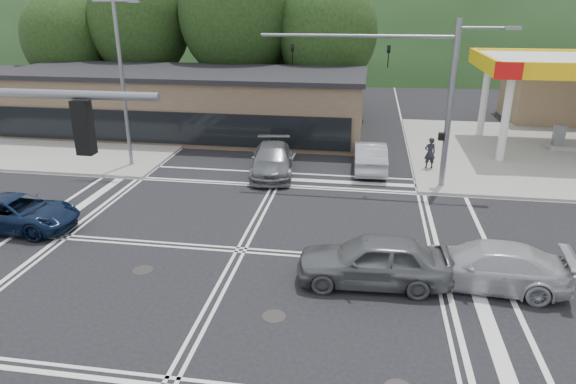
# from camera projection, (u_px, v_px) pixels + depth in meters

# --- Properties ---
(ground) EXTENTS (120.00, 120.00, 0.00)m
(ground) POSITION_uv_depth(u_px,v_px,m) (241.00, 250.00, 19.17)
(ground) COLOR black
(ground) RESTS_ON ground
(sidewalk_ne) EXTENTS (16.00, 16.00, 0.15)m
(sidewalk_ne) POSITION_uv_depth(u_px,v_px,m) (544.00, 154.00, 30.81)
(sidewalk_ne) COLOR gray
(sidewalk_ne) RESTS_ON ground
(sidewalk_nw) EXTENTS (16.00, 16.00, 0.15)m
(sidewalk_nw) POSITION_uv_depth(u_px,v_px,m) (81.00, 134.00, 35.19)
(sidewalk_nw) COLOR gray
(sidewalk_nw) RESTS_ON ground
(commercial_row) EXTENTS (24.00, 8.00, 4.00)m
(commercial_row) POSITION_uv_depth(u_px,v_px,m) (186.00, 104.00, 35.34)
(commercial_row) COLOR brown
(commercial_row) RESTS_ON ground
(hill_north) EXTENTS (252.00, 126.00, 140.00)m
(hill_north) POSITION_uv_depth(u_px,v_px,m) (349.00, 46.00, 102.33)
(hill_north) COLOR #1C3317
(hill_north) RESTS_ON ground
(tree_n_a) EXTENTS (8.00, 8.00, 11.75)m
(tree_n_a) POSITION_uv_depth(u_px,v_px,m) (140.00, 21.00, 40.87)
(tree_n_a) COLOR #382619
(tree_n_a) RESTS_ON ground
(tree_n_b) EXTENTS (9.00, 9.00, 12.98)m
(tree_n_b) POSITION_uv_depth(u_px,v_px,m) (237.00, 13.00, 39.47)
(tree_n_b) COLOR #382619
(tree_n_b) RESTS_ON ground
(tree_n_c) EXTENTS (7.60, 7.60, 10.87)m
(tree_n_c) POSITION_uv_depth(u_px,v_px,m) (327.00, 31.00, 38.90)
(tree_n_c) COLOR #382619
(tree_n_c) RESTS_ON ground
(tree_n_d) EXTENTS (6.80, 6.80, 9.76)m
(tree_n_d) POSITION_uv_depth(u_px,v_px,m) (66.00, 38.00, 41.28)
(tree_n_d) COLOR #382619
(tree_n_d) RESTS_ON ground
(tree_n_e) EXTENTS (8.40, 8.40, 11.98)m
(tree_n_e) POSITION_uv_depth(u_px,v_px,m) (296.00, 20.00, 42.81)
(tree_n_e) COLOR #382619
(tree_n_e) RESTS_ON ground
(streetlight_nw) EXTENTS (2.50, 0.25, 9.00)m
(streetlight_nw) POSITION_uv_depth(u_px,v_px,m) (123.00, 75.00, 26.93)
(streetlight_nw) COLOR slate
(streetlight_nw) RESTS_ON ground
(signal_mast_ne) EXTENTS (11.65, 0.30, 8.00)m
(signal_mast_ne) POSITION_uv_depth(u_px,v_px,m) (424.00, 84.00, 23.94)
(signal_mast_ne) COLOR slate
(signal_mast_ne) RESTS_ON ground
(car_blue_west) EXTENTS (5.03, 2.40, 1.38)m
(car_blue_west) POSITION_uv_depth(u_px,v_px,m) (16.00, 213.00, 20.76)
(car_blue_west) COLOR black
(car_blue_west) RESTS_ON ground
(car_grey_center) EXTENTS (5.07, 2.26, 1.70)m
(car_grey_center) POSITION_uv_depth(u_px,v_px,m) (374.00, 260.00, 16.68)
(car_grey_center) COLOR #545758
(car_grey_center) RESTS_ON ground
(car_silver_east) EXTENTS (5.25, 2.57, 1.47)m
(car_silver_east) POSITION_uv_depth(u_px,v_px,m) (486.00, 265.00, 16.57)
(car_silver_east) COLOR #ACAFB3
(car_silver_east) RESTS_ON ground
(car_queue_a) EXTENTS (1.91, 4.88, 1.58)m
(car_queue_a) POSITION_uv_depth(u_px,v_px,m) (370.00, 156.00, 27.90)
(car_queue_a) COLOR #9D9FA4
(car_queue_a) RESTS_ON ground
(car_queue_b) EXTENTS (1.87, 4.01, 1.33)m
(car_queue_b) POSITION_uv_depth(u_px,v_px,m) (323.00, 121.00, 36.51)
(car_queue_b) COLOR silver
(car_queue_b) RESTS_ON ground
(car_northbound) EXTENTS (2.88, 5.54, 1.54)m
(car_northbound) POSITION_uv_depth(u_px,v_px,m) (272.00, 160.00, 27.28)
(car_northbound) COLOR #5B5E60
(car_northbound) RESTS_ON ground
(pedestrian) EXTENTS (0.70, 0.54, 1.70)m
(pedestrian) POSITION_uv_depth(u_px,v_px,m) (430.00, 153.00, 27.71)
(pedestrian) COLOR black
(pedestrian) RESTS_ON sidewalk_ne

